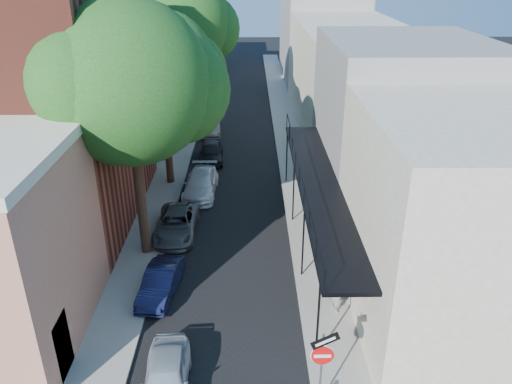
{
  "coord_description": "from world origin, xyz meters",
  "views": [
    {
      "loc": [
        1.08,
        -10.05,
        12.6
      ],
      "look_at": [
        1.35,
        10.73,
        2.8
      ],
      "focal_mm": 35.0,
      "sensor_mm": 36.0,
      "label": 1
    }
  ],
  "objects_px": {
    "sign_post": "(322,358)",
    "pedestrian": "(336,292)",
    "oak_mid": "(169,67)",
    "parked_car_a": "(166,378)",
    "parked_car_c": "(176,224)",
    "oak_far": "(187,24)",
    "oak_near": "(141,85)",
    "parked_car_d": "(201,184)",
    "parked_car_f": "(210,125)",
    "parked_car_b": "(161,282)",
    "parked_car_e": "(211,152)"
  },
  "relations": [
    {
      "from": "parked_car_b",
      "to": "parked_car_f",
      "type": "xyz_separation_m",
      "value": [
        0.59,
        20.76,
        0.11
      ]
    },
    {
      "from": "sign_post",
      "to": "oak_near",
      "type": "height_order",
      "value": "oak_near"
    },
    {
      "from": "oak_mid",
      "to": "parked_car_c",
      "type": "bearing_deg",
      "value": -82.83
    },
    {
      "from": "oak_far",
      "to": "parked_car_d",
      "type": "relative_size",
      "value": 2.67
    },
    {
      "from": "oak_near",
      "to": "parked_car_f",
      "type": "relative_size",
      "value": 2.76
    },
    {
      "from": "parked_car_d",
      "to": "parked_car_f",
      "type": "height_order",
      "value": "parked_car_f"
    },
    {
      "from": "parked_car_f",
      "to": "parked_car_a",
      "type": "bearing_deg",
      "value": -94.15
    },
    {
      "from": "parked_car_d",
      "to": "parked_car_e",
      "type": "height_order",
      "value": "parked_car_e"
    },
    {
      "from": "oak_far",
      "to": "parked_car_c",
      "type": "xyz_separation_m",
      "value": [
        0.75,
        -15.55,
        -7.67
      ]
    },
    {
      "from": "sign_post",
      "to": "parked_car_b",
      "type": "relative_size",
      "value": 0.86
    },
    {
      "from": "parked_car_c",
      "to": "oak_mid",
      "type": "bearing_deg",
      "value": 97.41
    },
    {
      "from": "parked_car_f",
      "to": "oak_near",
      "type": "bearing_deg",
      "value": -99.52
    },
    {
      "from": "oak_mid",
      "to": "parked_car_d",
      "type": "bearing_deg",
      "value": -47.41
    },
    {
      "from": "oak_far",
      "to": "parked_car_b",
      "type": "height_order",
      "value": "oak_far"
    },
    {
      "from": "parked_car_d",
      "to": "parked_car_c",
      "type": "bearing_deg",
      "value": -97.29
    },
    {
      "from": "parked_car_a",
      "to": "parked_car_f",
      "type": "relative_size",
      "value": 0.87
    },
    {
      "from": "sign_post",
      "to": "parked_car_a",
      "type": "distance_m",
      "value": 5.02
    },
    {
      "from": "parked_car_b",
      "to": "parked_car_c",
      "type": "relative_size",
      "value": 0.82
    },
    {
      "from": "oak_near",
      "to": "parked_car_a",
      "type": "relative_size",
      "value": 3.17
    },
    {
      "from": "oak_far",
      "to": "oak_near",
      "type": "bearing_deg",
      "value": -90.04
    },
    {
      "from": "parked_car_c",
      "to": "parked_car_a",
      "type": "bearing_deg",
      "value": -84.09
    },
    {
      "from": "sign_post",
      "to": "parked_car_f",
      "type": "xyz_separation_m",
      "value": [
        -5.17,
        26.64,
        -1.35
      ]
    },
    {
      "from": "sign_post",
      "to": "parked_car_d",
      "type": "relative_size",
      "value": 0.67
    },
    {
      "from": "oak_far",
      "to": "parked_car_f",
      "type": "xyz_separation_m",
      "value": [
        1.34,
        0.34,
        -7.58
      ]
    },
    {
      "from": "parked_car_e",
      "to": "oak_near",
      "type": "bearing_deg",
      "value": -101.98
    },
    {
      "from": "oak_near",
      "to": "oak_mid",
      "type": "relative_size",
      "value": 1.12
    },
    {
      "from": "oak_near",
      "to": "parked_car_e",
      "type": "bearing_deg",
      "value": 80.89
    },
    {
      "from": "oak_mid",
      "to": "sign_post",
      "type": "bearing_deg",
      "value": -69.14
    },
    {
      "from": "oak_mid",
      "to": "parked_car_e",
      "type": "distance_m",
      "value": 7.52
    },
    {
      "from": "parked_car_a",
      "to": "pedestrian",
      "type": "bearing_deg",
      "value": 29.75
    },
    {
      "from": "parked_car_b",
      "to": "oak_mid",
      "type": "bearing_deg",
      "value": 100.86
    },
    {
      "from": "oak_far",
      "to": "parked_car_a",
      "type": "distance_m",
      "value": 26.76
    },
    {
      "from": "oak_near",
      "to": "pedestrian",
      "type": "distance_m",
      "value": 11.38
    },
    {
      "from": "oak_far",
      "to": "parked_car_d",
      "type": "bearing_deg",
      "value": -81.79
    },
    {
      "from": "parked_car_a",
      "to": "oak_far",
      "type": "bearing_deg",
      "value": 90.8
    },
    {
      "from": "parked_car_a",
      "to": "parked_car_c",
      "type": "xyz_separation_m",
      "value": [
        -1.0,
        10.04,
        -0.02
      ]
    },
    {
      "from": "sign_post",
      "to": "oak_near",
      "type": "relative_size",
      "value": 0.26
    },
    {
      "from": "sign_post",
      "to": "parked_car_b",
      "type": "bearing_deg",
      "value": 134.43
    },
    {
      "from": "parked_car_b",
      "to": "pedestrian",
      "type": "bearing_deg",
      "value": -3.97
    },
    {
      "from": "parked_car_e",
      "to": "parked_car_c",
      "type": "bearing_deg",
      "value": -98.97
    },
    {
      "from": "oak_mid",
      "to": "parked_car_d",
      "type": "xyz_separation_m",
      "value": [
        1.62,
        -1.76,
        -6.41
      ]
    },
    {
      "from": "oak_near",
      "to": "oak_far",
      "type": "xyz_separation_m",
      "value": [
        0.01,
        17.01,
        0.38
      ]
    },
    {
      "from": "oak_mid",
      "to": "parked_car_a",
      "type": "relative_size",
      "value": 2.83
    },
    {
      "from": "oak_near",
      "to": "parked_car_d",
      "type": "bearing_deg",
      "value": 75.8
    },
    {
      "from": "parked_car_b",
      "to": "parked_car_e",
      "type": "distance_m",
      "value": 14.88
    },
    {
      "from": "sign_post",
      "to": "pedestrian",
      "type": "distance_m",
      "value": 4.83
    },
    {
      "from": "parked_car_d",
      "to": "parked_car_f",
      "type": "xyz_separation_m",
      "value": [
        -0.21,
        11.14,
        0.04
      ]
    },
    {
      "from": "pedestrian",
      "to": "parked_car_c",
      "type": "bearing_deg",
      "value": 23.34
    },
    {
      "from": "parked_car_d",
      "to": "pedestrian",
      "type": "relative_size",
      "value": 2.58
    },
    {
      "from": "oak_mid",
      "to": "parked_car_f",
      "type": "bearing_deg",
      "value": 81.46
    }
  ]
}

